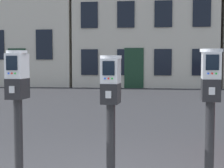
{
  "coord_description": "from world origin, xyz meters",
  "views": [
    {
      "loc": [
        0.59,
        -3.64,
        1.44
      ],
      "look_at": [
        0.17,
        -0.14,
        1.2
      ],
      "focal_mm": 55.24,
      "sensor_mm": 36.0,
      "label": 1
    }
  ],
  "objects": [
    {
      "name": "parking_meter_end_of_row",
      "position": [
        1.14,
        -0.24,
        1.11
      ],
      "size": [
        0.23,
        0.26,
        1.41
      ],
      "rotation": [
        0.0,
        0.0,
        -1.64
      ],
      "color": "black",
      "rests_on": "sidewalk_slab"
    },
    {
      "name": "townhouse_cream_stone",
      "position": [
        0.12,
        17.5,
        4.94
      ],
      "size": [
        7.68,
        6.47,
        9.87
      ],
      "color": "beige",
      "rests_on": "ground_plane"
    },
    {
      "name": "parking_meter_near_kerb",
      "position": [
        -0.8,
        -0.24,
        1.11
      ],
      "size": [
        0.23,
        0.26,
        1.4
      ],
      "rotation": [
        0.0,
        0.0,
        -1.64
      ],
      "color": "black",
      "rests_on": "sidewalk_slab"
    },
    {
      "name": "parking_meter_twin_adjacent",
      "position": [
        0.17,
        -0.24,
        1.07
      ],
      "size": [
        0.23,
        0.26,
        1.35
      ],
      "rotation": [
        0.0,
        0.0,
        -1.64
      ],
      "color": "black",
      "rests_on": "sidewalk_slab"
    }
  ]
}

